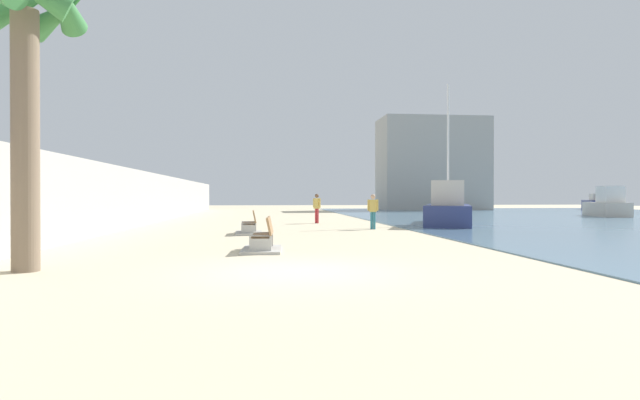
{
  "coord_description": "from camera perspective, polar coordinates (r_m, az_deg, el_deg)",
  "views": [
    {
      "loc": [
        -0.67,
        -10.57,
        1.57
      ],
      "look_at": [
        2.07,
        14.36,
        1.39
      ],
      "focal_mm": 28.55,
      "sensor_mm": 36.0,
      "label": 1
    }
  ],
  "objects": [
    {
      "name": "bench_far",
      "position": [
        21.41,
        -7.91,
        -3.16
      ],
      "size": [
        1.16,
        2.13,
        0.98
      ],
      "color": "#ADAAA3",
      "rests_on": "ground"
    },
    {
      "name": "palm_tree",
      "position": [
        12.66,
        -30.14,
        14.58
      ],
      "size": [
        2.59,
        2.73,
        6.52
      ],
      "color": "#7A6651",
      "rests_on": "ground"
    },
    {
      "name": "person_walking",
      "position": [
        29.51,
        -0.36,
        -0.68
      ],
      "size": [
        0.41,
        0.39,
        1.72
      ],
      "color": "#B22D33",
      "rests_on": "ground"
    },
    {
      "name": "bench_near",
      "position": [
        14.74,
        -6.44,
        -4.79
      ],
      "size": [
        1.2,
        2.15,
        0.98
      ],
      "color": "#ADAAA3",
      "rests_on": "ground"
    },
    {
      "name": "seawall",
      "position": [
        29.38,
        -19.71,
        0.19
      ],
      "size": [
        0.8,
        64.0,
        2.93
      ],
      "primitive_type": "cube",
      "color": "#ADAAA3",
      "rests_on": "ground"
    },
    {
      "name": "ground_plane",
      "position": [
        28.62,
        -4.92,
        -2.72
      ],
      "size": [
        120.0,
        120.0,
        0.0
      ],
      "primitive_type": "plane",
      "color": "beige"
    },
    {
      "name": "person_standing",
      "position": [
        24.25,
        5.96,
        -1.0
      ],
      "size": [
        0.49,
        0.29,
        1.67
      ],
      "color": "teal",
      "rests_on": "ground"
    },
    {
      "name": "harbor_building",
      "position": [
        59.84,
        12.46,
        3.92
      ],
      "size": [
        12.0,
        6.0,
        10.46
      ],
      "primitive_type": "cube",
      "color": "#9E9E99",
      "rests_on": "ground"
    },
    {
      "name": "boat_distant",
      "position": [
        44.45,
        29.52,
        -0.53
      ],
      "size": [
        3.08,
        5.09,
        2.3
      ],
      "color": "beige",
      "rests_on": "water_bay"
    },
    {
      "name": "boat_mid_bay",
      "position": [
        65.26,
        28.67,
        -0.36
      ],
      "size": [
        4.7,
        6.71,
        1.82
      ],
      "color": "navy",
      "rests_on": "water_bay"
    },
    {
      "name": "boat_outer",
      "position": [
        28.32,
        14.14,
        -0.95
      ],
      "size": [
        4.75,
        7.7,
        7.73
      ],
      "color": "navy",
      "rests_on": "water_bay"
    }
  ]
}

